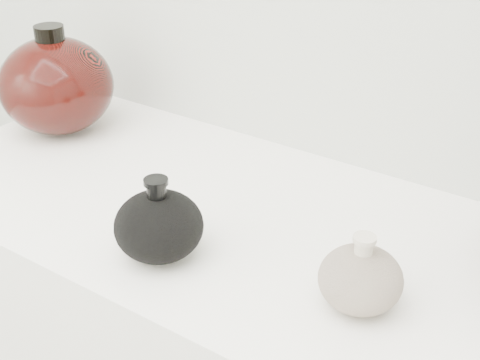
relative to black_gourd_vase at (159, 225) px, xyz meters
The scene contains 3 objects.
black_gourd_vase is the anchor object (origin of this frame).
cream_gourd_vase 0.27m from the black_gourd_vase, 11.67° to the left, with size 0.12×0.12×0.10m.
left_round_pot 0.48m from the black_gourd_vase, 153.77° to the left, with size 0.24×0.24×0.20m.
Camera 1 is at (0.45, 0.25, 1.43)m, focal length 50.00 mm.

